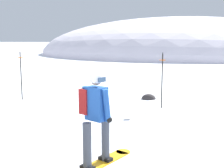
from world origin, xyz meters
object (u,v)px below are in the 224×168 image
at_px(piste_marker_far, 21,72).
at_px(rock_dark, 149,99).
at_px(snowboarder_main, 95,115).
at_px(piste_marker_near, 162,76).

relative_size(piste_marker_far, rock_dark, 3.40).
bearing_deg(rock_dark, snowboarder_main, -102.63).
relative_size(piste_marker_near, piste_marker_far, 1.01).
height_order(piste_marker_near, piste_marker_far, piste_marker_near).
xyz_separation_m(piste_marker_far, rock_dark, (4.66, 0.40, -1.03)).
height_order(piste_marker_near, rock_dark, piste_marker_near).
bearing_deg(snowboarder_main, rock_dark, 77.37).
distance_m(piste_marker_near, piste_marker_far, 5.08).
bearing_deg(snowboarder_main, piste_marker_near, 69.77).
height_order(piste_marker_far, rock_dark, piste_marker_far).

